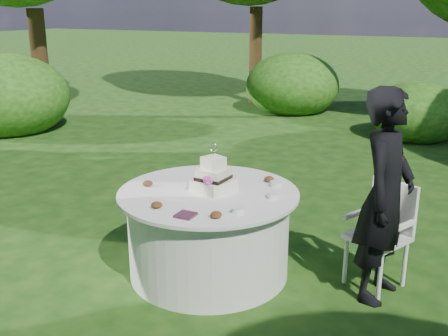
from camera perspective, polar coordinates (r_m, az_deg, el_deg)
The scene contains 9 objects.
ground at distance 4.82m, azimuth -1.63°, elevation -11.20°, with size 80.00×80.00×0.00m, color #12360E.
napkins at distance 3.99m, azimuth -4.19°, elevation -5.13°, with size 0.14×0.14×0.02m, color #4B2038.
feather_plume at distance 4.35m, azimuth -6.69°, elevation -3.28°, with size 0.48×0.07×0.01m, color white.
guest at distance 4.30m, azimuth 17.14°, elevation -2.96°, with size 0.63×0.41×1.73m, color black.
table at distance 4.64m, azimuth -1.67°, elevation -6.98°, with size 1.56×1.56×0.77m.
cake at distance 4.48m, azimuth -1.18°, elevation -1.10°, with size 0.38×0.38×0.42m.
chair at distance 4.63m, azimuth 17.00°, elevation -6.09°, with size 0.57×0.57×0.89m.
votives at distance 4.34m, azimuth 4.28°, elevation -3.05°, with size 0.22×0.81×0.04m.
petal_cups at distance 4.36m, azimuth -2.81°, elevation -2.88°, with size 1.00×1.08×0.05m.
Camera 1 is at (2.01, -3.73, 2.29)m, focal length 42.00 mm.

